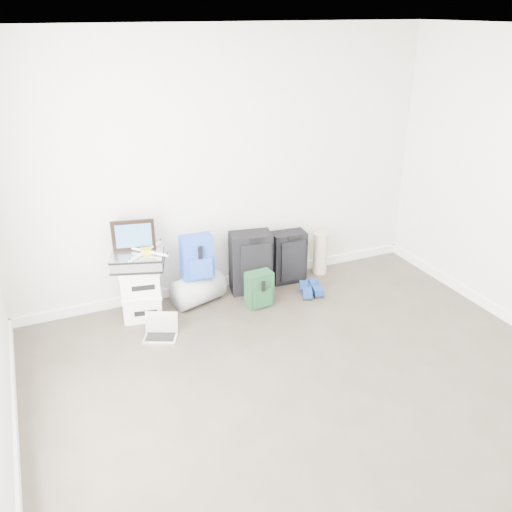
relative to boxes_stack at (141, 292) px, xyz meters
name	(u,v)px	position (x,y,z in m)	size (l,w,h in m)	color
ground	(349,430)	(1.02, -2.19, -0.28)	(5.00, 5.00, 0.00)	#373128
room_envelope	(368,207)	(1.02, -2.17, 1.44)	(4.52, 5.02, 2.71)	silver
boxes_stack	(141,292)	(0.00, 0.00, 0.00)	(0.44, 0.38, 0.55)	white
briefcase	(138,260)	(0.00, 0.00, 0.34)	(0.48, 0.35, 0.14)	#B2B2B7
painting	(133,235)	(0.00, 0.10, 0.57)	(0.40, 0.11, 0.31)	black
drone	(146,251)	(0.08, -0.02, 0.44)	(0.40, 0.40, 0.05)	gold
duffel_bag	(198,289)	(0.59, 0.04, -0.12)	(0.32, 0.32, 0.51)	#989BA0
blue_backpack	(197,258)	(0.59, 0.01, 0.25)	(0.33, 0.25, 0.44)	#1B3AB1
large_suitcase	(251,263)	(1.21, 0.07, 0.06)	(0.47, 0.35, 0.67)	black
green_backpack	(259,290)	(1.16, -0.26, -0.10)	(0.28, 0.21, 0.38)	#13361E
carry_on	(289,257)	(1.68, 0.12, 0.02)	(0.39, 0.27, 0.59)	black
shoes	(312,290)	(1.77, -0.27, -0.23)	(0.30, 0.28, 0.09)	black
rolled_rug	(320,253)	(2.11, 0.16, -0.03)	(0.16, 0.16, 0.49)	tan
laptop	(161,331)	(0.07, -0.42, -0.22)	(0.37, 0.33, 0.22)	#B5B5BA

